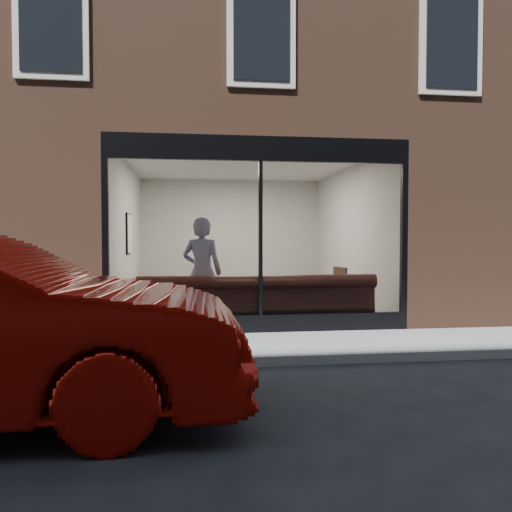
{
  "coord_description": "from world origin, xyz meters",
  "views": [
    {
      "loc": [
        -1.11,
        -5.99,
        1.54
      ],
      "look_at": [
        -0.03,
        2.4,
        1.25
      ],
      "focal_mm": 35.0,
      "sensor_mm": 36.0,
      "label": 1
    }
  ],
  "objects": [
    {
      "name": "cafe_table_left",
      "position": [
        -1.13,
        3.0,
        0.74
      ],
      "size": [
        0.68,
        0.68,
        0.04
      ],
      "primitive_type": "cube",
      "rotation": [
        0.0,
        0.0,
        0.18
      ],
      "color": "#302113",
      "rests_on": "cafe_floor"
    },
    {
      "name": "cafe_wall_back",
      "position": [
        0.0,
        7.99,
        1.6
      ],
      "size": [
        5.0,
        0.0,
        5.0
      ],
      "primitive_type": "plane",
      "rotation": [
        1.57,
        0.0,
        0.0
      ],
      "color": "beige",
      "rests_on": "ground"
    },
    {
      "name": "host_building_pier_right",
      "position": [
        3.75,
        8.0,
        1.6
      ],
      "size": [
        2.5,
        12.0,
        3.2
      ],
      "primitive_type": "cube",
      "color": "brown",
      "rests_on": "ground"
    },
    {
      "name": "cafe_table_right",
      "position": [
        0.68,
        3.41,
        0.74
      ],
      "size": [
        0.82,
        0.82,
        0.04
      ],
      "primitive_type": "cube",
      "rotation": [
        0.0,
        0.0,
        -0.4
      ],
      "color": "#302113",
      "rests_on": "cafe_floor"
    },
    {
      "name": "storefront_mullion",
      "position": [
        0.0,
        2.05,
        1.55
      ],
      "size": [
        0.06,
        0.1,
        2.5
      ],
      "primitive_type": "cube",
      "color": "black",
      "rests_on": "storefront_kick"
    },
    {
      "name": "storefront_header",
      "position": [
        0.0,
        2.05,
        3.0
      ],
      "size": [
        5.0,
        0.1,
        0.4
      ],
      "primitive_type": "cube",
      "color": "black",
      "rests_on": "host_building_upper"
    },
    {
      "name": "sidewalk_near",
      "position": [
        0.0,
        1.0,
        0.01
      ],
      "size": [
        40.0,
        2.0,
        0.01
      ],
      "primitive_type": "cube",
      "color": "gray",
      "rests_on": "ground"
    },
    {
      "name": "cafe_floor",
      "position": [
        0.0,
        5.0,
        0.02
      ],
      "size": [
        6.0,
        6.0,
        0.0
      ],
      "primitive_type": "plane",
      "color": "#2D2D30",
      "rests_on": "ground"
    },
    {
      "name": "storefront_glass",
      "position": [
        0.0,
        2.02,
        1.55
      ],
      "size": [
        4.8,
        0.0,
        4.8
      ],
      "primitive_type": "plane",
      "rotation": [
        1.57,
        0.0,
        0.0
      ],
      "color": "white",
      "rests_on": "storefront_kick"
    },
    {
      "name": "person",
      "position": [
        -0.93,
        2.73,
        0.96
      ],
      "size": [
        0.81,
        0.65,
        1.92
      ],
      "primitive_type": "imported",
      "rotation": [
        0.0,
        0.0,
        2.83
      ],
      "color": "#9BA5D5",
      "rests_on": "cafe_floor"
    },
    {
      "name": "cafe_wall_left",
      "position": [
        -2.49,
        5.0,
        1.6
      ],
      "size": [
        0.0,
        6.0,
        6.0
      ],
      "primitive_type": "plane",
      "rotation": [
        1.57,
        0.0,
        1.57
      ],
      "color": "beige",
      "rests_on": "ground"
    },
    {
      "name": "storefront_kick",
      "position": [
        0.0,
        2.05,
        0.15
      ],
      "size": [
        5.0,
        0.1,
        0.3
      ],
      "primitive_type": "cube",
      "color": "black",
      "rests_on": "ground"
    },
    {
      "name": "ground",
      "position": [
        0.0,
        0.0,
        0.0
      ],
      "size": [
        120.0,
        120.0,
        0.0
      ],
      "primitive_type": "plane",
      "color": "black",
      "rests_on": "ground"
    },
    {
      "name": "kerb_near",
      "position": [
        0.0,
        -0.05,
        0.06
      ],
      "size": [
        40.0,
        0.1,
        0.12
      ],
      "primitive_type": "cube",
      "color": "gray",
      "rests_on": "ground"
    },
    {
      "name": "wall_poster",
      "position": [
        -2.45,
        5.08,
        1.65
      ],
      "size": [
        0.02,
        0.62,
        0.83
      ],
      "primitive_type": "cube",
      "color": "white",
      "rests_on": "cafe_wall_left"
    },
    {
      "name": "cafe_wall_right",
      "position": [
        2.49,
        5.0,
        1.6
      ],
      "size": [
        0.0,
        6.0,
        6.0
      ],
      "primitive_type": "plane",
      "rotation": [
        1.57,
        0.0,
        -1.57
      ],
      "color": "beige",
      "rests_on": "ground"
    },
    {
      "name": "cafe_ceiling",
      "position": [
        0.0,
        5.0,
        3.19
      ],
      "size": [
        6.0,
        6.0,
        0.0
      ],
      "primitive_type": "plane",
      "rotation": [
        3.14,
        0.0,
        0.0
      ],
      "color": "white",
      "rests_on": "host_building_upper"
    },
    {
      "name": "banquette",
      "position": [
        0.0,
        2.45,
        0.23
      ],
      "size": [
        4.0,
        0.55,
        0.45
      ],
      "primitive_type": "cube",
      "color": "#3C1616",
      "rests_on": "cafe_floor"
    },
    {
      "name": "host_building_pier_left",
      "position": [
        -3.75,
        8.0,
        1.6
      ],
      "size": [
        2.5,
        12.0,
        3.2
      ],
      "primitive_type": "cube",
      "color": "brown",
      "rests_on": "ground"
    },
    {
      "name": "cafe_chair_right",
      "position": [
        1.78,
        4.04,
        0.24
      ],
      "size": [
        0.58,
        0.58,
        0.04
      ],
      "primitive_type": "cube",
      "rotation": [
        0.0,
        0.0,
        3.43
      ],
      "color": "#302113",
      "rests_on": "cafe_floor"
    },
    {
      "name": "host_building_backfill",
      "position": [
        0.0,
        11.0,
        1.6
      ],
      "size": [
        5.0,
        6.0,
        3.2
      ],
      "primitive_type": "cube",
      "color": "brown",
      "rests_on": "ground"
    }
  ]
}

